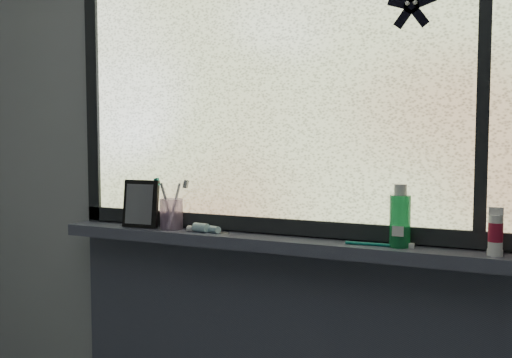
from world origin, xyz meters
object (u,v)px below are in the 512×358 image
Objects in this scene: vanity_mirror at (141,204)px; toothbrush_cup at (171,214)px; mouthwash_bottle at (400,216)px; cream_tube at (496,230)px.

toothbrush_cup is (0.12, 0.02, -0.03)m from vanity_mirror.
vanity_mirror is 0.91m from mouthwash_bottle.
mouthwash_bottle reaches higher than cream_tube.
vanity_mirror is 1.17m from cream_tube.
toothbrush_cup is at bearing 4.55° from vanity_mirror.
mouthwash_bottle is 0.26m from cream_tube.
cream_tube reaches higher than toothbrush_cup.
vanity_mirror is 0.12m from toothbrush_cup.
toothbrush_cup is 1.05m from cream_tube.
vanity_mirror reaches higher than toothbrush_cup.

